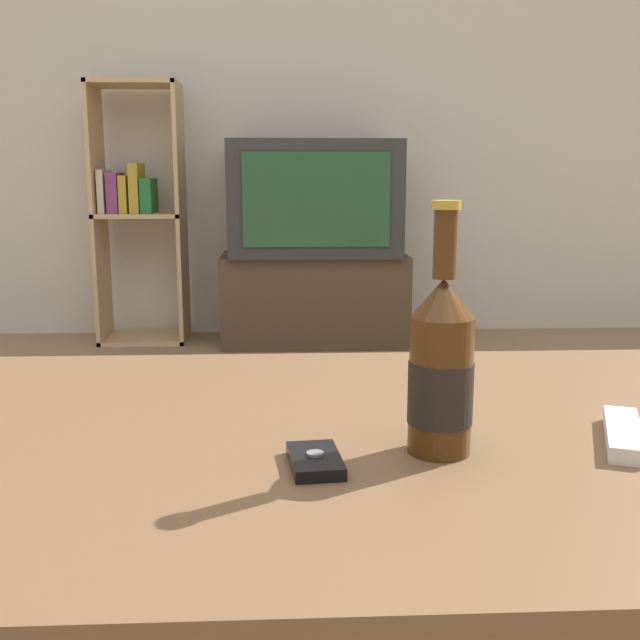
{
  "coord_description": "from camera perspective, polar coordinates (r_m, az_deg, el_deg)",
  "views": [
    {
      "loc": [
        0.02,
        -0.91,
        0.82
      ],
      "look_at": [
        0.08,
        0.21,
        0.6
      ],
      "focal_mm": 42.0,
      "sensor_mm": 36.0,
      "label": 1
    }
  ],
  "objects": [
    {
      "name": "coffee_table",
      "position": [
        0.98,
        -4.01,
        -11.72
      ],
      "size": [
        1.38,
        0.83,
        0.5
      ],
      "color": "brown",
      "rests_on": "ground_plane"
    },
    {
      "name": "beer_bottle",
      "position": [
        0.87,
        9.21,
        -3.68
      ],
      "size": [
        0.08,
        0.08,
        0.29
      ],
      "color": "#47280F",
      "rests_on": "coffee_table"
    },
    {
      "name": "remote_control",
      "position": [
        0.99,
        22.11,
        -8.06
      ],
      "size": [
        0.1,
        0.17,
        0.02
      ],
      "rotation": [
        0.0,
        0.0,
        -0.37
      ],
      "color": "white",
      "rests_on": "coffee_table"
    },
    {
      "name": "tv_stand",
      "position": [
        3.69,
        -0.44,
        1.66
      ],
      "size": [
        0.9,
        0.44,
        0.44
      ],
      "color": "#4C3828",
      "rests_on": "ground_plane"
    },
    {
      "name": "cell_phone",
      "position": [
        0.84,
        -0.37,
        -10.67
      ],
      "size": [
        0.06,
        0.1,
        0.02
      ],
      "rotation": [
        0.0,
        0.0,
        0.1
      ],
      "color": "black",
      "rests_on": "coffee_table"
    },
    {
      "name": "back_wall",
      "position": [
        3.96,
        -3.24,
        17.97
      ],
      "size": [
        8.0,
        0.05,
        2.6
      ],
      "color": "beige",
      "rests_on": "ground_plane"
    },
    {
      "name": "television",
      "position": [
        3.64,
        -0.45,
        9.27
      ],
      "size": [
        0.81,
        0.52,
        0.54
      ],
      "color": "#2D2D2D",
      "rests_on": "tv_stand"
    },
    {
      "name": "bookshelf",
      "position": [
        3.79,
        -13.79,
        8.25
      ],
      "size": [
        0.42,
        0.3,
        1.25
      ],
      "color": "tan",
      "rests_on": "ground_plane"
    }
  ]
}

